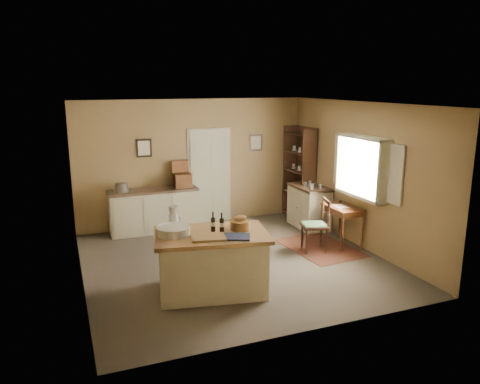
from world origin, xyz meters
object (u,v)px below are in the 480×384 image
object	(u,v)px
writing_desk	(342,211)
shelving_unit	(301,173)
desk_chair	(314,226)
sideboard	(154,209)
right_cabinet	(309,206)
work_island	(211,261)

from	to	relation	value
writing_desk	shelving_unit	world-z (taller)	shelving_unit
writing_desk	shelving_unit	size ratio (longest dim) A/B	0.39
writing_desk	desk_chair	size ratio (longest dim) A/B	0.85
sideboard	desk_chair	distance (m)	3.34
writing_desk	right_cabinet	xyz separation A→B (m)	(-0.00, 1.24, -0.21)
work_island	right_cabinet	size ratio (longest dim) A/B	1.76
work_island	sideboard	bearing A→B (deg)	104.40
sideboard	right_cabinet	size ratio (longest dim) A/B	1.78
desk_chair	right_cabinet	xyz separation A→B (m)	(0.64, 1.33, -0.02)
writing_desk	desk_chair	xyz separation A→B (m)	(-0.64, -0.09, -0.18)
desk_chair	shelving_unit	size ratio (longest dim) A/B	0.46
sideboard	right_cabinet	xyz separation A→B (m)	(3.15, -0.88, -0.02)
sideboard	desk_chair	world-z (taller)	sideboard
desk_chair	shelving_unit	world-z (taller)	shelving_unit
sideboard	desk_chair	xyz separation A→B (m)	(2.50, -2.21, -0.00)
desk_chair	right_cabinet	world-z (taller)	right_cabinet
work_island	desk_chair	world-z (taller)	work_island
shelving_unit	right_cabinet	bearing A→B (deg)	-102.81
work_island	shelving_unit	size ratio (longest dim) A/B	0.86
work_island	shelving_unit	distance (m)	4.32
sideboard	writing_desk	world-z (taller)	sideboard
sideboard	right_cabinet	world-z (taller)	sideboard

